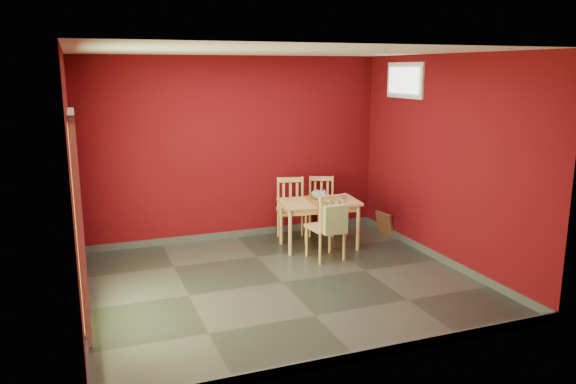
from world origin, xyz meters
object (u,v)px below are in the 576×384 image
object	(u,v)px
tote_bag	(335,219)
picture_frame	(385,223)
dining_table	(319,206)
cat	(318,193)
chair_far_right	(321,205)
chair_far_left	(292,208)
chair_near	(327,226)

from	to	relation	value
tote_bag	picture_frame	xyz separation A→B (m)	(1.32, 0.98, -0.44)
dining_table	cat	bearing A→B (deg)	74.97
dining_table	tote_bag	world-z (taller)	tote_bag
chair_far_right	picture_frame	xyz separation A→B (m)	(0.90, -0.41, -0.28)
chair_far_left	chair_near	world-z (taller)	chair_far_left
chair_far_left	picture_frame	size ratio (longest dim) A/B	2.60
chair_near	cat	bearing A→B (deg)	76.97
picture_frame	chair_far_left	bearing A→B (deg)	168.92
picture_frame	dining_table	bearing A→B (deg)	-169.23
chair_far_left	picture_frame	distance (m)	1.50
dining_table	cat	size ratio (longest dim) A/B	3.15
dining_table	picture_frame	xyz separation A→B (m)	(1.22, 0.23, -0.43)
tote_bag	picture_frame	world-z (taller)	tote_bag
dining_table	chair_far_right	xyz separation A→B (m)	(0.32, 0.64, -0.15)
dining_table	chair_far_left	world-z (taller)	chair_far_left
chair_near	picture_frame	bearing A→B (deg)	29.59
chair_near	tote_bag	distance (m)	0.26
cat	picture_frame	bearing A→B (deg)	7.72
chair_far_left	picture_frame	world-z (taller)	chair_far_left
tote_bag	dining_table	bearing A→B (deg)	82.04
chair_far_left	cat	size ratio (longest dim) A/B	2.49
chair_far_left	tote_bag	size ratio (longest dim) A/B	2.05
chair_far_left	chair_far_right	world-z (taller)	chair_far_left
tote_bag	cat	bearing A→B (deg)	81.28
dining_table	picture_frame	size ratio (longest dim) A/B	3.28
chair_far_right	tote_bag	size ratio (longest dim) A/B	1.96
chair_far_left	chair_far_right	bearing A→B (deg)	12.87
chair_far_left	cat	world-z (taller)	chair_far_left
tote_bag	cat	size ratio (longest dim) A/B	1.21
dining_table	chair_far_right	distance (m)	0.73
tote_bag	chair_far_right	bearing A→B (deg)	72.91
chair_far_right	chair_near	size ratio (longest dim) A/B	0.96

